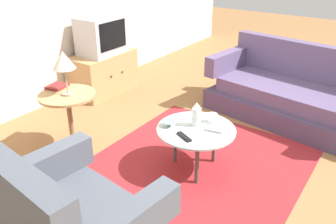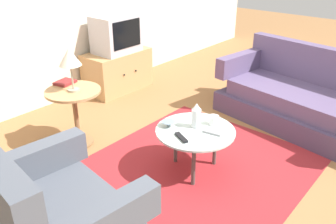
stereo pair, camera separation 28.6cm
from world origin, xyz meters
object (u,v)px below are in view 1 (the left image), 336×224
at_px(television, 101,35).
at_px(book, 57,86).
at_px(tv_remote_silver, 213,130).
at_px(tv_stand, 103,73).
at_px(mug, 213,118).
at_px(side_table, 69,110).
at_px(bowl, 169,124).
at_px(vase, 196,114).
at_px(coffee_table, 196,132).
at_px(tv_remote_dark, 184,137).
at_px(couch, 292,96).
at_px(table_lamp, 64,61).

bearing_deg(television, book, -154.80).
height_order(television, tv_remote_silver, television).
height_order(tv_stand, mug, tv_stand).
relative_size(side_table, tv_stand, 0.66).
bearing_deg(tv_stand, bowl, -119.33).
xyz_separation_m(tv_stand, vase, (-0.86, -1.99, 0.26)).
bearing_deg(vase, tv_remote_silver, -93.34).
relative_size(tv_remote_silver, book, 0.74).
height_order(coffee_table, bowl, bowl).
bearing_deg(side_table, coffee_table, -71.66).
height_order(bowl, book, book).
height_order(tv_remote_dark, tv_remote_silver, same).
bearing_deg(couch, tv_remote_silver, 89.57).
xyz_separation_m(mug, tv_remote_dark, (-0.40, 0.06, -0.03)).
distance_m(coffee_table, tv_remote_silver, 0.16).
xyz_separation_m(table_lamp, tv_remote_dark, (0.20, -1.19, -0.50)).
relative_size(table_lamp, tv_remote_silver, 2.59).
relative_size(coffee_table, bowl, 5.58).
bearing_deg(couch, television, 23.70).
bearing_deg(tv_remote_dark, couch, 101.64).
relative_size(couch, television, 3.34).
relative_size(coffee_table, television, 1.19).
bearing_deg(tv_remote_silver, book, -177.65).
distance_m(side_table, mug, 1.40).
distance_m(table_lamp, bowl, 1.12).
height_order(bowl, tv_remote_silver, bowl).
height_order(couch, television, television).
bearing_deg(bowl, vase, -52.50).
xyz_separation_m(side_table, tv_remote_silver, (0.44, -1.36, -0.01)).
bearing_deg(side_table, couch, -39.29).
relative_size(couch, book, 8.99).
relative_size(television, table_lamp, 1.39).
distance_m(side_table, bowl, 1.03).
bearing_deg(mug, coffee_table, 162.94).
distance_m(side_table, book, 0.28).
xyz_separation_m(couch, bowl, (-1.66, 0.62, 0.16)).
bearing_deg(couch, tv_stand, 23.57).
height_order(tv_stand, bowl, tv_stand).
bearing_deg(mug, vase, 148.16).
distance_m(side_table, television, 1.58).
bearing_deg(tv_remote_silver, couch, 69.70).
bearing_deg(coffee_table, mug, -17.06).
bearing_deg(mug, bowl, 135.98).
bearing_deg(book, television, 13.19).
bearing_deg(book, side_table, -117.65).
distance_m(couch, tv_remote_silver, 1.54).
relative_size(tv_stand, vase, 3.99).
height_order(side_table, tv_remote_silver, side_table).
bearing_deg(table_lamp, side_table, 81.53).
bearing_deg(tv_remote_silver, mug, 109.17).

